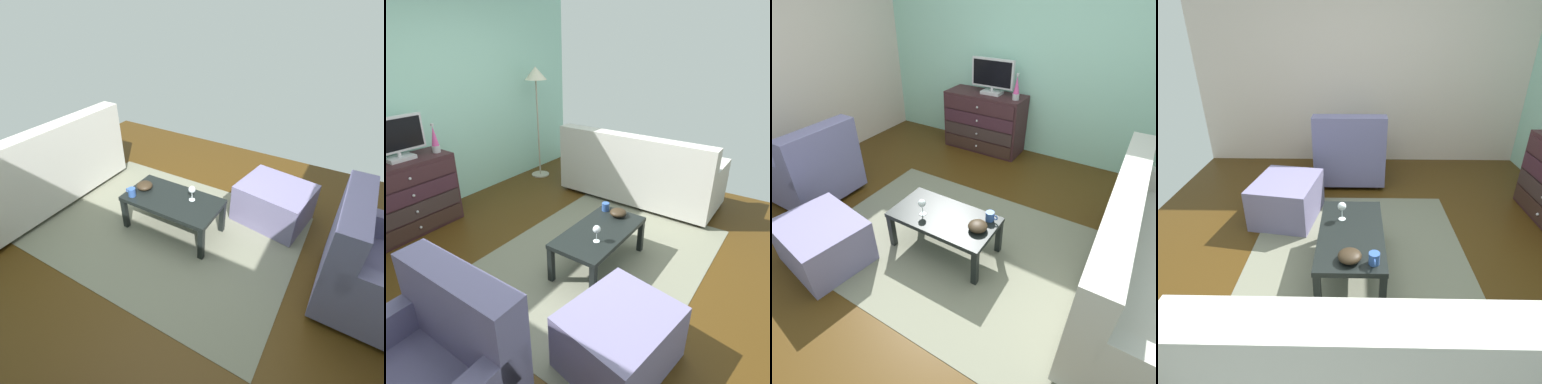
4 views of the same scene
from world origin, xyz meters
TOP-DOWN VIEW (x-y plane):
  - ground_plane at (0.00, 0.00)m, footprint 5.27×4.78m
  - wall_accent_rear at (0.00, 2.15)m, footprint 5.27×0.12m
  - area_rug at (0.20, -0.20)m, footprint 2.60×1.90m
  - dresser at (-0.57, 1.84)m, footprint 1.13×0.49m
  - tv at (-0.49, 1.86)m, footprint 0.61×0.18m
  - lava_lamp at (-0.11, 1.80)m, footprint 0.09×0.09m
  - coffee_table at (0.14, -0.25)m, footprint 0.95×0.50m
  - wine_glass at (-0.04, -0.33)m, footprint 0.07×0.07m
  - mug at (0.51, -0.09)m, footprint 0.11×0.08m
  - bowl_decorative at (0.48, -0.26)m, footprint 0.16×0.16m
  - couch_large at (1.72, 0.12)m, footprint 0.85×2.07m
  - armchair at (-1.63, -0.30)m, footprint 0.80×0.85m
  - ottoman at (-0.69, -0.93)m, footprint 0.79×0.71m
  - standing_lamp at (1.62, 1.79)m, footprint 0.32×0.32m

SIDE VIEW (x-z plane):
  - ground_plane at x=0.00m, z-range -0.05..0.00m
  - area_rug at x=0.20m, z-range 0.00..0.01m
  - ottoman at x=-0.69m, z-range 0.00..0.42m
  - coffee_table at x=0.14m, z-range 0.14..0.53m
  - armchair at x=-1.63m, z-range -0.09..0.80m
  - couch_large at x=1.72m, z-range -0.11..0.83m
  - dresser at x=-0.57m, z-range 0.00..0.83m
  - bowl_decorative at x=0.48m, z-range 0.38..0.46m
  - mug at x=0.51m, z-range 0.38..0.47m
  - wine_glass at x=-0.04m, z-range 0.42..0.58m
  - lava_lamp at x=-0.11m, z-range 0.81..1.14m
  - tv at x=-0.49m, z-range 0.84..1.30m
  - wall_accent_rear at x=0.00m, z-range 0.00..2.79m
  - standing_lamp at x=1.62m, z-range 0.59..2.25m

